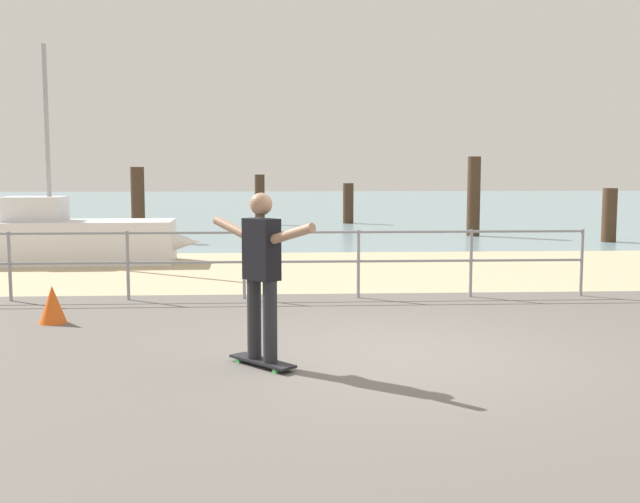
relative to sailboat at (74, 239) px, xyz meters
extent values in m
cube|color=#605B56|center=(5.47, -9.24, -0.52)|extent=(24.00, 10.00, 0.04)
cube|color=tan|center=(5.47, -1.24, -0.52)|extent=(24.00, 6.00, 0.04)
cube|color=#75939E|center=(5.47, 26.76, -0.52)|extent=(72.00, 50.00, 0.04)
cylinder|color=gray|center=(0.27, -4.64, 0.01)|extent=(0.05, 0.05, 1.05)
cylinder|color=gray|center=(1.99, -4.64, 0.01)|extent=(0.05, 0.05, 1.05)
cylinder|color=gray|center=(3.71, -4.64, 0.01)|extent=(0.05, 0.05, 1.05)
cylinder|color=gray|center=(5.43, -4.64, 0.01)|extent=(0.05, 0.05, 1.05)
cylinder|color=gray|center=(7.15, -4.64, 0.01)|extent=(0.05, 0.05, 1.05)
cylinder|color=gray|center=(8.87, -4.64, 0.01)|extent=(0.05, 0.05, 1.05)
cylinder|color=gray|center=(3.71, -4.64, 0.50)|extent=(10.32, 0.04, 0.04)
cylinder|color=gray|center=(3.71, -4.64, 0.06)|extent=(10.32, 0.04, 0.04)
cube|color=silver|center=(-0.16, -0.01, -0.07)|extent=(4.45, 1.56, 0.90)
cone|color=silver|center=(2.04, 0.07, -0.07)|extent=(1.13, 0.80, 0.77)
cylinder|color=#9EA0A5|center=(-0.46, -0.02, 2.16)|extent=(0.10, 0.10, 3.56)
cube|color=silver|center=(-0.76, -0.03, 0.63)|extent=(1.23, 0.94, 0.50)
cube|color=black|center=(4.06, -8.65, -0.45)|extent=(0.68, 0.73, 0.02)
cylinder|color=#3FBF59|center=(3.81, -8.50, -0.49)|extent=(0.06, 0.06, 0.06)
cylinder|color=#3FBF59|center=(3.93, -8.39, -0.49)|extent=(0.06, 0.06, 0.06)
cylinder|color=#3FBF59|center=(4.19, -8.92, -0.49)|extent=(0.06, 0.06, 0.06)
cylinder|color=#3FBF59|center=(4.31, -8.81, -0.49)|extent=(0.06, 0.06, 0.06)
cylinder|color=#26262B|center=(3.98, -8.56, -0.03)|extent=(0.14, 0.14, 0.80)
cylinder|color=#26262B|center=(4.14, -8.74, -0.03)|extent=(0.14, 0.14, 0.80)
cube|color=black|center=(4.06, -8.65, 0.67)|extent=(0.39, 0.40, 0.60)
sphere|color=#9E755B|center=(4.06, -8.65, 1.11)|extent=(0.22, 0.22, 0.22)
cylinder|color=#9E755B|center=(3.76, -8.32, 0.85)|extent=(0.44, 0.47, 0.23)
cylinder|color=#9E755B|center=(4.36, -8.99, 0.85)|extent=(0.44, 0.47, 0.23)
cylinder|color=#422D1E|center=(0.43, 5.07, 0.49)|extent=(0.37, 0.37, 2.02)
cylinder|color=#422D1E|center=(3.59, 11.22, 0.37)|extent=(0.35, 0.35, 1.77)
cylinder|color=#422D1E|center=(6.75, 11.48, 0.21)|extent=(0.38, 0.38, 1.46)
cylinder|color=#422D1E|center=(9.91, 6.04, 0.64)|extent=(0.38, 0.38, 2.32)
cylinder|color=#422D1E|center=(13.07, 4.00, 0.21)|extent=(0.38, 0.38, 1.46)
cone|color=#E55919|center=(1.37, -6.35, -0.27)|extent=(0.36, 0.36, 0.50)
camera|label=1|loc=(4.22, -16.14, 1.44)|focal=43.34mm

